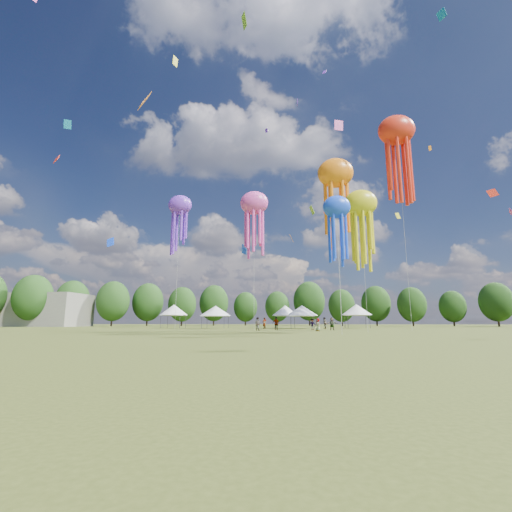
# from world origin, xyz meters

# --- Properties ---
(ground) EXTENTS (300.00, 300.00, 0.00)m
(ground) POSITION_xyz_m (0.00, 0.00, 0.00)
(ground) COLOR #384416
(ground) RESTS_ON ground
(spectator_near) EXTENTS (1.07, 0.98, 1.77)m
(spectator_near) POSITION_xyz_m (-4.79, 37.97, 0.89)
(spectator_near) COLOR gray
(spectator_near) RESTS_ON ground
(spectators_far) EXTENTS (12.00, 22.58, 1.90)m
(spectators_far) POSITION_xyz_m (1.73, 45.00, 0.88)
(spectators_far) COLOR gray
(spectators_far) RESTS_ON ground
(festival_tents) EXTENTS (39.55, 10.02, 4.38)m
(festival_tents) POSITION_xyz_m (-4.84, 54.72, 3.22)
(festival_tents) COLOR #47474C
(festival_tents) RESTS_ON ground
(show_kites) EXTENTS (40.61, 25.72, 32.33)m
(show_kites) POSITION_xyz_m (4.86, 40.48, 20.98)
(show_kites) COLOR #EC45AE
(show_kites) RESTS_ON ground
(small_kites) EXTENTS (78.68, 62.11, 41.98)m
(small_kites) POSITION_xyz_m (0.25, 41.30, 29.61)
(small_kites) COLOR #EC45AE
(small_kites) RESTS_ON ground
(treeline) EXTENTS (201.57, 95.24, 13.43)m
(treeline) POSITION_xyz_m (-3.87, 62.51, 6.54)
(treeline) COLOR #38281C
(treeline) RESTS_ON ground
(hangar) EXTENTS (40.00, 12.00, 8.00)m
(hangar) POSITION_xyz_m (-72.00, 72.00, 4.00)
(hangar) COLOR gray
(hangar) RESTS_ON ground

